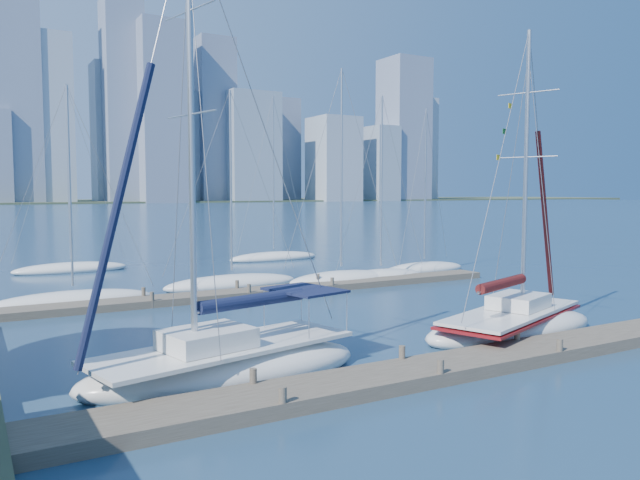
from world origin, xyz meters
TOP-DOWN VIEW (x-y plane):
  - ground at (0.00, 0.00)m, footprint 700.00×700.00m
  - near_dock at (0.00, 0.00)m, footprint 26.00×2.00m
  - far_dock at (2.00, 16.00)m, footprint 30.00×1.80m
  - sailboat_navy at (-5.06, 2.84)m, footprint 9.11×4.66m
  - sailboat_maroon at (6.64, 2.66)m, footprint 8.71×5.38m
  - bg_boat_0 at (-7.15, 17.87)m, footprint 7.90×4.87m
  - bg_boat_2 at (1.69, 19.30)m, footprint 8.14×2.32m
  - bg_boat_3 at (8.00, 17.49)m, footprint 7.36×4.53m
  - bg_boat_4 at (10.97, 17.55)m, footprint 6.43×2.29m
  - bg_boat_5 at (15.80, 19.21)m, footprint 6.88×4.35m
  - bg_boat_6 at (-5.39, 31.32)m, footprint 7.76×3.15m
  - bg_boat_7 at (9.99, 31.09)m, footprint 7.89×4.26m
  - skyline at (19.69, 290.24)m, footprint 503.63×51.31m

SIDE VIEW (x-z plane):
  - ground at x=0.00m, z-range 0.00..0.00m
  - far_dock at x=2.00m, z-range 0.00..0.36m
  - near_dock at x=0.00m, z-range 0.00..0.40m
  - bg_boat_0 at x=-7.15m, z-range -5.24..5.71m
  - bg_boat_5 at x=15.80m, z-range -5.50..5.97m
  - bg_boat_4 at x=10.97m, z-range -5.63..6.11m
  - bg_boat_6 at x=-5.39m, z-range -6.31..6.79m
  - bg_boat_2 at x=1.69m, z-range -5.56..6.05m
  - bg_boat_7 at x=9.99m, z-range -6.45..6.95m
  - bg_boat_3 at x=8.00m, z-range -6.30..6.85m
  - sailboat_maroon at x=6.64m, z-range -5.21..7.11m
  - sailboat_navy at x=-5.06m, z-range -5.83..7.93m
  - skyline at x=19.69m, z-range -18.38..88.19m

